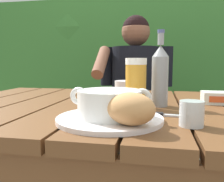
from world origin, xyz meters
TOP-DOWN VIEW (x-y plane):
  - dining_table at (-0.00, 0.00)m, footprint 1.40×0.91m
  - hedge_backdrop at (-0.13, 1.82)m, footprint 3.51×0.94m
  - chair_near_diner at (0.00, 0.90)m, footprint 0.43×0.45m
  - person_eating at (0.00, 0.69)m, footprint 0.48×0.47m
  - serving_plate at (0.03, -0.27)m, footprint 0.29×0.29m
  - soup_bowl at (0.03, -0.27)m, footprint 0.22×0.17m
  - bread_roll at (0.09, -0.35)m, footprint 0.14×0.12m
  - beer_glass at (0.08, -0.06)m, footprint 0.07×0.07m
  - beer_bottle at (0.16, -0.02)m, footprint 0.06×0.06m
  - water_glass_small at (0.24, -0.29)m, footprint 0.06×0.06m
  - butter_tub at (0.38, 0.07)m, footprint 0.12×0.09m
  - table_knife at (0.17, -0.18)m, footprint 0.14×0.03m
  - diner_bowl at (0.00, 0.35)m, footprint 0.14×0.14m

SIDE VIEW (x-z plane):
  - chair_near_diner at x=0.00m, z-range -0.02..0.99m
  - dining_table at x=0.00m, z-range 0.28..1.02m
  - person_eating at x=0.00m, z-range 0.11..1.31m
  - table_knife at x=0.17m, z-range 0.73..0.74m
  - serving_plate at x=0.03m, z-range 0.74..0.75m
  - butter_tub at x=0.38m, z-range 0.74..0.78m
  - diner_bowl at x=0.00m, z-range 0.74..0.80m
  - water_glass_small at x=0.24m, z-range 0.74..0.80m
  - soup_bowl at x=0.03m, z-range 0.75..0.83m
  - bread_roll at x=0.09m, z-range 0.75..0.82m
  - beer_glass at x=0.08m, z-range 0.74..0.91m
  - beer_bottle at x=0.16m, z-range 0.71..0.99m
  - hedge_backdrop at x=-0.13m, z-range -0.01..1.90m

